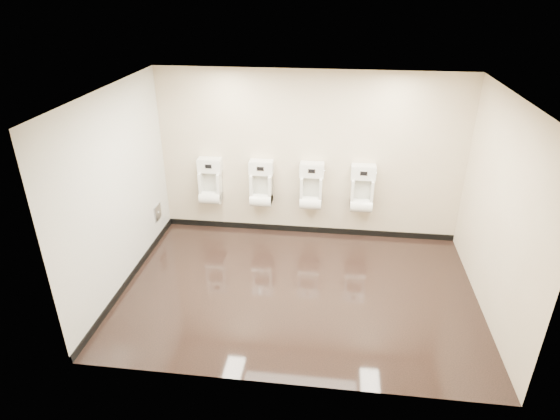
# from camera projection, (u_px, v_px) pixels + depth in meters

# --- Properties ---
(ground) EXTENTS (5.00, 3.50, 0.00)m
(ground) POSITION_uv_depth(u_px,v_px,m) (298.00, 290.00, 6.71)
(ground) COLOR black
(ground) RESTS_ON ground
(ceiling) EXTENTS (5.00, 3.50, 0.00)m
(ceiling) POSITION_uv_depth(u_px,v_px,m) (302.00, 94.00, 5.47)
(ceiling) COLOR white
(back_wall) EXTENTS (5.00, 0.02, 2.80)m
(back_wall) POSITION_uv_depth(u_px,v_px,m) (309.00, 157.00, 7.65)
(back_wall) COLOR beige
(back_wall) RESTS_ON ground
(front_wall) EXTENTS (5.00, 0.02, 2.80)m
(front_wall) POSITION_uv_depth(u_px,v_px,m) (285.00, 279.00, 4.53)
(front_wall) COLOR beige
(front_wall) RESTS_ON ground
(left_wall) EXTENTS (0.02, 3.50, 2.80)m
(left_wall) POSITION_uv_depth(u_px,v_px,m) (117.00, 192.00, 6.37)
(left_wall) COLOR beige
(left_wall) RESTS_ON ground
(right_wall) EXTENTS (0.02, 3.50, 2.80)m
(right_wall) POSITION_uv_depth(u_px,v_px,m) (500.00, 213.00, 5.81)
(right_wall) COLOR beige
(right_wall) RESTS_ON ground
(tile_overlay_left) EXTENTS (0.01, 3.50, 2.80)m
(tile_overlay_left) POSITION_uv_depth(u_px,v_px,m) (118.00, 192.00, 6.37)
(tile_overlay_left) COLOR white
(tile_overlay_left) RESTS_ON ground
(skirting_back) EXTENTS (5.00, 0.02, 0.10)m
(skirting_back) POSITION_uv_depth(u_px,v_px,m) (307.00, 229.00, 8.24)
(skirting_back) COLOR black
(skirting_back) RESTS_ON ground
(skirting_left) EXTENTS (0.02, 3.50, 0.10)m
(skirting_left) POSITION_uv_depth(u_px,v_px,m) (132.00, 275.00, 6.96)
(skirting_left) COLOR black
(skirting_left) RESTS_ON ground
(access_panel) EXTENTS (0.04, 0.25, 0.25)m
(access_panel) POSITION_uv_depth(u_px,v_px,m) (158.00, 212.00, 7.83)
(access_panel) COLOR #9E9EA3
(access_panel) RESTS_ON left_wall
(urinal_0) EXTENTS (0.41, 0.31, 0.77)m
(urinal_0) POSITION_uv_depth(u_px,v_px,m) (210.00, 184.00, 7.94)
(urinal_0) COLOR white
(urinal_0) RESTS_ON back_wall
(urinal_1) EXTENTS (0.41, 0.31, 0.77)m
(urinal_1) POSITION_uv_depth(u_px,v_px,m) (261.00, 187.00, 7.84)
(urinal_1) COLOR white
(urinal_1) RESTS_ON back_wall
(urinal_2) EXTENTS (0.41, 0.31, 0.77)m
(urinal_2) POSITION_uv_depth(u_px,v_px,m) (311.00, 189.00, 7.75)
(urinal_2) COLOR white
(urinal_2) RESTS_ON back_wall
(urinal_3) EXTENTS (0.41, 0.31, 0.77)m
(urinal_3) POSITION_uv_depth(u_px,v_px,m) (362.00, 192.00, 7.66)
(urinal_3) COLOR white
(urinal_3) RESTS_ON back_wall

